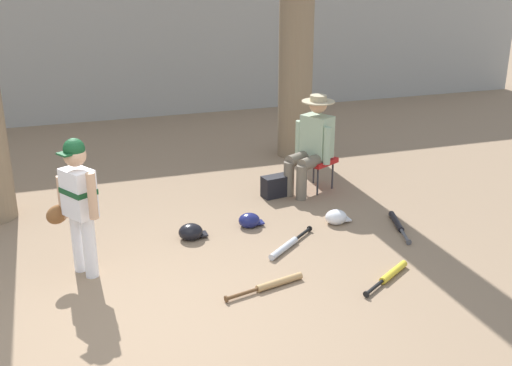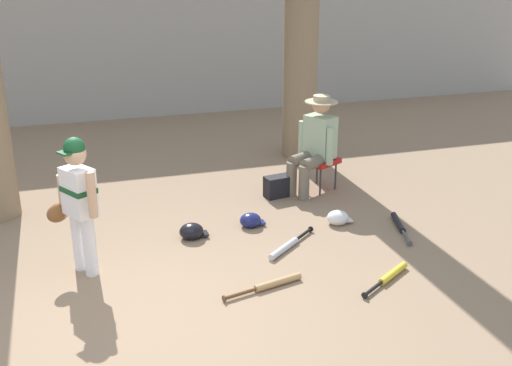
{
  "view_description": "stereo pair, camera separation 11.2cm",
  "coord_description": "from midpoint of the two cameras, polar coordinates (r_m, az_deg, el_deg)",
  "views": [
    {
      "loc": [
        -0.48,
        -4.26,
        2.81
      ],
      "look_at": [
        1.29,
        1.02,
        0.75
      ],
      "focal_mm": 43.86,
      "sensor_mm": 36.0,
      "label": 1
    },
    {
      "loc": [
        -0.38,
        -4.3,
        2.81
      ],
      "look_at": [
        1.29,
        1.02,
        0.75
      ],
      "focal_mm": 43.86,
      "sensor_mm": 36.0,
      "label": 2
    }
  ],
  "objects": [
    {
      "name": "young_ballplayer",
      "position": [
        5.81,
        -15.43,
        -1.27
      ],
      "size": [
        0.49,
        0.53,
        1.31
      ],
      "color": "white",
      "rests_on": "ground"
    },
    {
      "name": "batting_helmet_white",
      "position": [
        6.94,
        7.93,
        -3.17
      ],
      "size": [
        0.29,
        0.22,
        0.16
      ],
      "color": "silver",
      "rests_on": "ground"
    },
    {
      "name": "bat_aluminum_silver",
      "position": [
        6.32,
        3.35,
        -5.78
      ],
      "size": [
        0.67,
        0.56,
        0.07
      ],
      "color": "#B7BCC6",
      "rests_on": "ground"
    },
    {
      "name": "bat_black_composite",
      "position": [
        6.98,
        13.39,
        -3.74
      ],
      "size": [
        0.27,
        0.74,
        0.07
      ],
      "color": "black",
      "rests_on": "ground"
    },
    {
      "name": "handbag_beside_stool",
      "position": [
        7.62,
        2.49,
        -0.3
      ],
      "size": [
        0.36,
        0.23,
        0.26
      ],
      "primitive_type": "cube",
      "rotation": [
        0.0,
        0.0,
        0.16
      ],
      "color": "black",
      "rests_on": "ground"
    },
    {
      "name": "seated_spectator",
      "position": [
        7.66,
        5.8,
        3.74
      ],
      "size": [
        0.67,
        0.56,
        1.2
      ],
      "color": "#6B6051",
      "rests_on": "ground"
    },
    {
      "name": "batting_helmet_black",
      "position": [
        6.56,
        -5.39,
        -4.42
      ],
      "size": [
        0.3,
        0.23,
        0.17
      ],
      "color": "black",
      "rests_on": "ground"
    },
    {
      "name": "batting_helmet_navy",
      "position": [
        6.81,
        -0.02,
        -3.43
      ],
      "size": [
        0.28,
        0.21,
        0.16
      ],
      "color": "navy",
      "rests_on": "ground"
    },
    {
      "name": "ground_plane",
      "position": [
        5.14,
        -10.02,
        -13.2
      ],
      "size": [
        60.0,
        60.0,
        0.0
      ],
      "primitive_type": "plane",
      "color": "#897056"
    },
    {
      "name": "tree_behind_spectator",
      "position": [
        8.86,
        4.58,
        15.85
      ],
      "size": [
        0.72,
        0.72,
        4.98
      ],
      "color": "#7F6B51",
      "rests_on": "ground"
    },
    {
      "name": "concrete_back_wall",
      "position": [
        11.38,
        -15.54,
        12.98
      ],
      "size": [
        18.0,
        0.36,
        3.0
      ],
      "primitive_type": "cube",
      "color": "#9E9E99",
      "rests_on": "ground"
    },
    {
      "name": "bat_wood_tan",
      "position": [
        5.64,
        2.05,
        -9.2
      ],
      "size": [
        0.78,
        0.25,
        0.07
      ],
      "color": "tan",
      "rests_on": "ground"
    },
    {
      "name": "bat_yellow_trainer",
      "position": [
        5.91,
        12.66,
        -8.25
      ],
      "size": [
        0.66,
        0.45,
        0.07
      ],
      "color": "yellow",
      "rests_on": "ground"
    },
    {
      "name": "folding_stool",
      "position": [
        7.81,
        6.19,
        1.94
      ],
      "size": [
        0.54,
        0.54,
        0.41
      ],
      "color": "red",
      "rests_on": "ground"
    }
  ]
}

